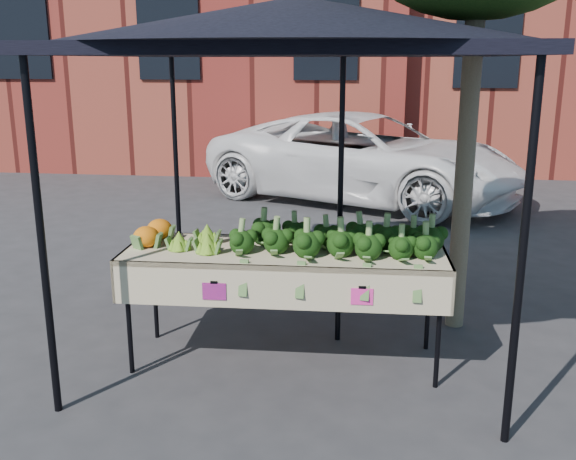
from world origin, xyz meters
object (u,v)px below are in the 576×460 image
object	(u,v)px
vehicle	(368,39)
street_tree	(472,62)
canopy	(298,176)
table	(285,306)

from	to	relation	value
vehicle	street_tree	distance (m)	5.23
canopy	vehicle	bearing A→B (deg)	84.90
table	canopy	xyz separation A→B (m)	(0.04, 0.52, 0.92)
table	canopy	distance (m)	1.06
canopy	vehicle	distance (m)	5.67
table	street_tree	world-z (taller)	street_tree
vehicle	canopy	bearing A→B (deg)	-160.29
table	canopy	size ratio (longest dim) A/B	0.77
canopy	street_tree	bearing A→B (deg)	15.12
canopy	street_tree	xyz separation A→B (m)	(1.36, 0.37, 0.89)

